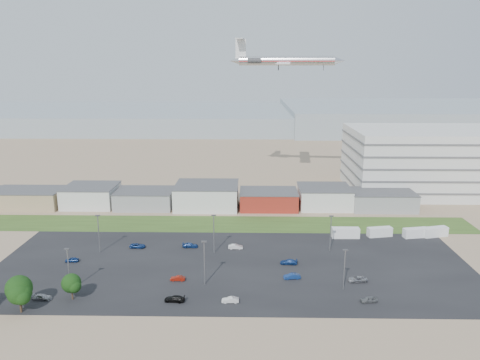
{
  "coord_description": "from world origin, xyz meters",
  "views": [
    {
      "loc": [
        8.92,
        -89.57,
        49.03
      ],
      "look_at": [
        6.79,
        22.0,
        21.82
      ],
      "focal_mm": 35.0,
      "sensor_mm": 36.0,
      "label": 1
    }
  ],
  "objects_px": {
    "airliner": "(286,61)",
    "parked_car_10": "(42,297)",
    "parked_car_5": "(72,260)",
    "parked_car_12": "(289,262)",
    "parked_car_6": "(190,245)",
    "parked_car_11": "(236,247)",
    "parked_car_4": "(178,278)",
    "parked_car_9": "(138,246)",
    "parked_car_2": "(369,299)",
    "parked_car_13": "(230,300)",
    "box_trailer_a": "(346,233)",
    "parked_car_0": "(358,279)",
    "parked_car_1": "(292,276)",
    "parked_car_3": "(175,299)"
  },
  "relations": [
    {
      "from": "parked_car_13",
      "to": "parked_car_12",
      "type": "bearing_deg",
      "value": 143.17
    },
    {
      "from": "parked_car_0",
      "to": "parked_car_12",
      "type": "height_order",
      "value": "parked_car_12"
    },
    {
      "from": "parked_car_2",
      "to": "parked_car_12",
      "type": "xyz_separation_m",
      "value": [
        -15.5,
        19.41,
        0.01
      ]
    },
    {
      "from": "parked_car_4",
      "to": "parked_car_12",
      "type": "relative_size",
      "value": 0.79
    },
    {
      "from": "parked_car_5",
      "to": "parked_car_12",
      "type": "xyz_separation_m",
      "value": [
        55.73,
        -0.35,
        0.05
      ]
    },
    {
      "from": "parked_car_2",
      "to": "parked_car_0",
      "type": "bearing_deg",
      "value": 173.25
    },
    {
      "from": "parked_car_6",
      "to": "parked_car_10",
      "type": "xyz_separation_m",
      "value": [
        -28.32,
        -30.54,
        -0.03
      ]
    },
    {
      "from": "parked_car_5",
      "to": "parked_car_11",
      "type": "bearing_deg",
      "value": 99.14
    },
    {
      "from": "parked_car_5",
      "to": "parked_car_10",
      "type": "relative_size",
      "value": 0.84
    },
    {
      "from": "parked_car_6",
      "to": "parked_car_12",
      "type": "xyz_separation_m",
      "value": [
        26.47,
        -10.86,
        0.01
      ]
    },
    {
      "from": "parked_car_2",
      "to": "parked_car_12",
      "type": "distance_m",
      "value": 24.84
    },
    {
      "from": "parked_car_1",
      "to": "parked_car_11",
      "type": "bearing_deg",
      "value": -149.41
    },
    {
      "from": "parked_car_1",
      "to": "parked_car_3",
      "type": "distance_m",
      "value": 28.52
    },
    {
      "from": "parked_car_13",
      "to": "box_trailer_a",
      "type": "bearing_deg",
      "value": 138.82
    },
    {
      "from": "parked_car_2",
      "to": "parked_car_6",
      "type": "bearing_deg",
      "value": -133.72
    },
    {
      "from": "parked_car_2",
      "to": "parked_car_10",
      "type": "height_order",
      "value": "parked_car_2"
    },
    {
      "from": "parked_car_0",
      "to": "parked_car_11",
      "type": "distance_m",
      "value": 35.11
    },
    {
      "from": "parked_car_5",
      "to": "parked_car_13",
      "type": "xyz_separation_m",
      "value": [
        41.64,
        -20.51,
        0.02
      ]
    },
    {
      "from": "parked_car_10",
      "to": "parked_car_12",
      "type": "height_order",
      "value": "parked_car_12"
    },
    {
      "from": "airliner",
      "to": "parked_car_1",
      "type": "xyz_separation_m",
      "value": [
        -4.92,
        -95.34,
        -50.57
      ]
    },
    {
      "from": "parked_car_11",
      "to": "parked_car_12",
      "type": "height_order",
      "value": "parked_car_11"
    },
    {
      "from": "parked_car_11",
      "to": "box_trailer_a",
      "type": "bearing_deg",
      "value": -73.77
    },
    {
      "from": "airliner",
      "to": "parked_car_9",
      "type": "bearing_deg",
      "value": -115.51
    },
    {
      "from": "airliner",
      "to": "parked_car_4",
      "type": "bearing_deg",
      "value": -102.72
    },
    {
      "from": "box_trailer_a",
      "to": "parked_car_0",
      "type": "bearing_deg",
      "value": -96.47
    },
    {
      "from": "parked_car_10",
      "to": "parked_car_9",
      "type": "bearing_deg",
      "value": -21.32
    },
    {
      "from": "airliner",
      "to": "parked_car_2",
      "type": "distance_m",
      "value": 118.19
    },
    {
      "from": "parked_car_4",
      "to": "parked_car_9",
      "type": "height_order",
      "value": "parked_car_9"
    },
    {
      "from": "parked_car_2",
      "to": "parked_car_9",
      "type": "distance_m",
      "value": 63.87
    },
    {
      "from": "box_trailer_a",
      "to": "parked_car_0",
      "type": "distance_m",
      "value": 29.21
    },
    {
      "from": "box_trailer_a",
      "to": "parked_car_1",
      "type": "relative_size",
      "value": 2.0
    },
    {
      "from": "parked_car_6",
      "to": "parked_car_10",
      "type": "distance_m",
      "value": 41.64
    },
    {
      "from": "parked_car_6",
      "to": "parked_car_9",
      "type": "relative_size",
      "value": 1.0
    },
    {
      "from": "airliner",
      "to": "parked_car_12",
      "type": "height_order",
      "value": "airliner"
    },
    {
      "from": "parked_car_3",
      "to": "parked_car_5",
      "type": "relative_size",
      "value": 1.28
    },
    {
      "from": "parked_car_4",
      "to": "parked_car_1",
      "type": "bearing_deg",
      "value": 93.6
    },
    {
      "from": "parked_car_10",
      "to": "parked_car_11",
      "type": "relative_size",
      "value": 1.04
    },
    {
      "from": "box_trailer_a",
      "to": "parked_car_0",
      "type": "height_order",
      "value": "box_trailer_a"
    },
    {
      "from": "parked_car_4",
      "to": "parked_car_9",
      "type": "xyz_separation_m",
      "value": [
        -14.19,
        20.18,
        0.03
      ]
    },
    {
      "from": "parked_car_9",
      "to": "parked_car_13",
      "type": "height_order",
      "value": "parked_car_13"
    },
    {
      "from": "parked_car_13",
      "to": "parked_car_0",
      "type": "bearing_deg",
      "value": 107.71
    },
    {
      "from": "parked_car_1",
      "to": "parked_car_4",
      "type": "xyz_separation_m",
      "value": [
        -26.93,
        -1.45,
        -0.09
      ]
    },
    {
      "from": "parked_car_11",
      "to": "parked_car_9",
      "type": "bearing_deg",
      "value": 89.14
    },
    {
      "from": "box_trailer_a",
      "to": "parked_car_6",
      "type": "relative_size",
      "value": 1.84
    },
    {
      "from": "parked_car_2",
      "to": "parked_car_3",
      "type": "bearing_deg",
      "value": -97.14
    },
    {
      "from": "airliner",
      "to": "parked_car_11",
      "type": "distance_m",
      "value": 93.98
    },
    {
      "from": "box_trailer_a",
      "to": "parked_car_6",
      "type": "distance_m",
      "value": 45.52
    },
    {
      "from": "airliner",
      "to": "parked_car_0",
      "type": "relative_size",
      "value": 10.53
    },
    {
      "from": "airliner",
      "to": "parked_car_10",
      "type": "bearing_deg",
      "value": -113.79
    },
    {
      "from": "box_trailer_a",
      "to": "parked_car_12",
      "type": "distance_m",
      "value": 26.6
    }
  ]
}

